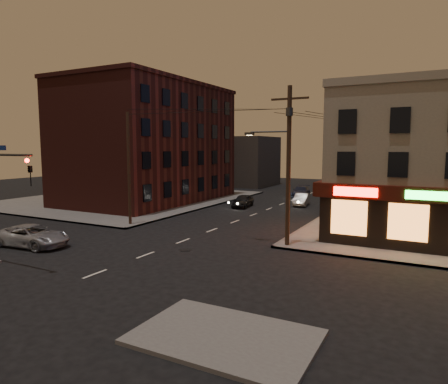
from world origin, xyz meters
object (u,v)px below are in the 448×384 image
Objects in this scene: sedan_near at (243,201)px; sedan_mid at (301,199)px; fire_hydrant at (321,227)px; sedan_far at (301,191)px; suv_cross at (32,236)px.

sedan_mid is (5.17, 4.12, -0.01)m from sedan_near.
sedan_near is 0.98× the size of sedan_mid.
sedan_near is 14.24m from fire_hydrant.
sedan_mid is at bearing -80.13° from sedan_far.
sedan_far is at bearing 68.96° from sedan_near.
sedan_far is 22.32m from fire_hydrant.
sedan_mid is at bearing 112.46° from fire_hydrant.
suv_cross is at bearing -141.81° from fire_hydrant.
sedan_mid is 7.76m from sedan_far.
suv_cross is 1.26× the size of sedan_mid.
suv_cross is 19.84m from fire_hydrant.
suv_cross reaches higher than sedan_far.
sedan_near is 11.88m from sedan_far.
sedan_near is at bearing -149.27° from sedan_mid.
suv_cross reaches higher than fire_hydrant.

